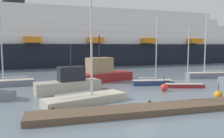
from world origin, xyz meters
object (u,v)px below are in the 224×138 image
(sailboat_4, at_px, (86,97))
(sailboat_2, at_px, (153,82))
(cruise_ship, at_px, (88,41))
(sailboat_0, at_px, (8,82))
(channel_buoy_1, at_px, (218,95))
(sailboat_3, at_px, (184,85))
(fishing_boat_1, at_px, (101,73))
(channel_buoy_0, at_px, (164,87))
(fishing_boat_0, at_px, (69,83))
(sailboat_1, at_px, (207,74))

(sailboat_4, bearing_deg, sailboat_2, 15.62)
(sailboat_4, height_order, cruise_ship, cruise_ship)
(sailboat_0, relative_size, channel_buoy_1, 6.04)
(sailboat_4, bearing_deg, sailboat_3, -1.24)
(sailboat_0, relative_size, cruise_ship, 0.09)
(fishing_boat_1, bearing_deg, channel_buoy_0, 102.39)
(fishing_boat_0, bearing_deg, channel_buoy_0, -25.84)
(sailboat_4, bearing_deg, fishing_boat_0, 82.22)
(fishing_boat_0, bearing_deg, sailboat_3, -17.31)
(sailboat_0, distance_m, fishing_boat_0, 8.97)
(sailboat_0, relative_size, sailboat_3, 1.24)
(sailboat_1, height_order, channel_buoy_1, sailboat_1)
(channel_buoy_1, relative_size, cruise_ship, 0.01)
(sailboat_0, height_order, channel_buoy_0, sailboat_0)
(sailboat_3, bearing_deg, channel_buoy_1, -75.41)
(sailboat_4, xyz_separation_m, fishing_boat_1, (3.83, 11.26, 0.64))
(sailboat_0, bearing_deg, sailboat_3, 156.26)
(sailboat_0, distance_m, sailboat_3, 21.47)
(sailboat_0, xyz_separation_m, cruise_ship, (14.47, 27.74, 5.60))
(sailboat_4, bearing_deg, fishing_boat_1, 51.74)
(sailboat_1, distance_m, channel_buoy_1, 14.33)
(fishing_boat_1, xyz_separation_m, channel_buoy_0, (5.17, -8.46, -0.76))
(sailboat_3, xyz_separation_m, channel_buoy_1, (-0.12, -5.76, 0.03))
(sailboat_2, bearing_deg, channel_buoy_1, -62.87)
(sailboat_0, distance_m, sailboat_2, 18.02)
(sailboat_1, relative_size, cruise_ship, 0.10)
(sailboat_2, relative_size, sailboat_4, 0.70)
(fishing_boat_1, relative_size, channel_buoy_1, 6.30)
(fishing_boat_0, distance_m, channel_buoy_0, 10.34)
(sailboat_0, height_order, cruise_ship, cruise_ship)
(channel_buoy_0, xyz_separation_m, channel_buoy_1, (3.22, -4.48, -0.03))
(sailboat_1, xyz_separation_m, channel_buoy_0, (-11.32, -7.34, -0.13))
(sailboat_2, bearing_deg, sailboat_0, 176.14)
(fishing_boat_0, bearing_deg, sailboat_0, 128.98)
(sailboat_4, relative_size, channel_buoy_0, 7.29)
(sailboat_0, bearing_deg, fishing_boat_1, 177.04)
(fishing_boat_0, distance_m, channel_buoy_1, 14.93)
(sailboat_0, xyz_separation_m, sailboat_2, (17.57, -3.98, -0.04))
(sailboat_2, height_order, fishing_boat_1, sailboat_2)
(sailboat_1, height_order, fishing_boat_0, sailboat_1)
(sailboat_2, relative_size, sailboat_3, 1.19)
(sailboat_4, distance_m, cruise_ship, 39.30)
(fishing_boat_0, relative_size, fishing_boat_1, 0.78)
(sailboat_1, distance_m, sailboat_4, 22.70)
(sailboat_2, xyz_separation_m, fishing_boat_1, (-5.65, 4.60, 0.73))
(cruise_ship, bearing_deg, sailboat_3, -83.31)
(fishing_boat_1, height_order, channel_buoy_0, fishing_boat_1)
(cruise_ship, bearing_deg, sailboat_1, -66.90)
(sailboat_1, xyz_separation_m, sailboat_2, (-10.84, -3.48, -0.10))
(sailboat_0, distance_m, sailboat_4, 13.38)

